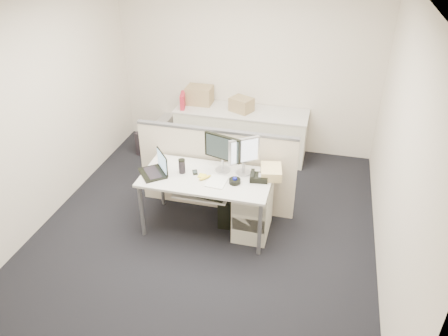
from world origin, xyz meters
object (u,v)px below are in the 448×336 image
(desk, at_px, (206,182))
(desk_phone, at_px, (259,178))
(monitor_main, at_px, (223,153))
(laptop, at_px, (152,165))

(desk, distance_m, desk_phone, 0.61)
(monitor_main, height_order, desk_phone, monitor_main)
(laptop, xyz_separation_m, desk_phone, (1.22, 0.18, -0.10))
(monitor_main, xyz_separation_m, desk_phone, (0.45, -0.10, -0.20))
(desk_phone, bearing_deg, monitor_main, 160.30)
(desk_phone, bearing_deg, desk, -179.58)
(desk_phone, bearing_deg, laptop, -179.00)
(laptop, bearing_deg, monitor_main, 70.07)
(laptop, relative_size, desk_phone, 1.70)
(desk, xyz_separation_m, desk_phone, (0.60, 0.08, 0.10))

